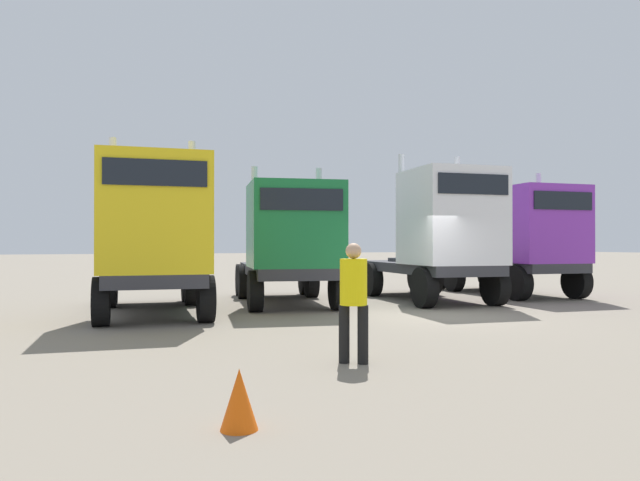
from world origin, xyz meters
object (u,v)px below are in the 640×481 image
Objects in this scene: semi_truck_yellow at (154,235)px; semi_truck_green at (290,243)px; semi_truck_white at (441,235)px; semi_truck_purple at (525,241)px; traffic_cone_mid at (239,399)px; visitor_in_hivis at (353,293)px.

semi_truck_yellow reaches higher than semi_truck_green.
semi_truck_white is 1.02× the size of semi_truck_purple.
semi_truck_yellow is 11.18× the size of traffic_cone_mid.
semi_truck_purple is (12.12, 1.18, -0.10)m from semi_truck_yellow.
semi_truck_green is at bearing -85.66° from semi_truck_purple.
semi_truck_yellow is 12.18m from semi_truck_purple.
semi_truck_green is at bearing -94.17° from semi_truck_white.
visitor_in_hivis is 3.46m from traffic_cone_mid.
semi_truck_green is 1.02× the size of semi_truck_purple.
traffic_cone_mid is at bearing -7.54° from visitor_in_hivis.
visitor_in_hivis is at bearing -2.28° from semi_truck_green.
semi_truck_purple is at bearing 100.30° from semi_truck_green.
semi_truck_white reaches higher than semi_truck_yellow.
semi_truck_yellow is 8.34m from semi_truck_white.
semi_truck_yellow reaches higher than traffic_cone_mid.
semi_truck_white is at bearing 98.67° from semi_truck_yellow.
semi_truck_purple is (3.79, 0.73, -0.17)m from semi_truck_white.
semi_truck_purple is 3.63× the size of visitor_in_hivis.
semi_truck_yellow is 0.99× the size of semi_truck_white.
semi_truck_green is 3.69× the size of visitor_in_hivis.
semi_truck_purple reaches higher than visitor_in_hivis.
semi_truck_white is 9.55m from visitor_in_hivis.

